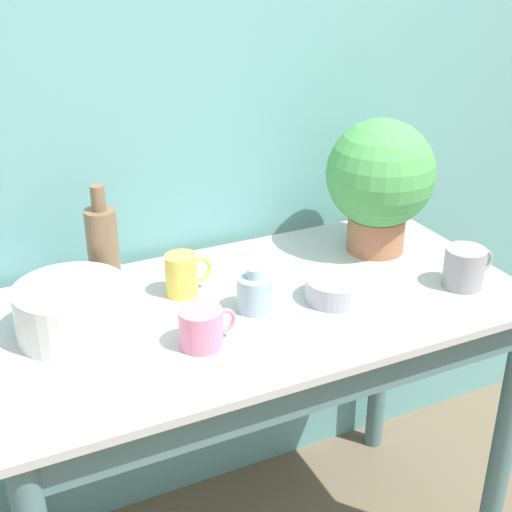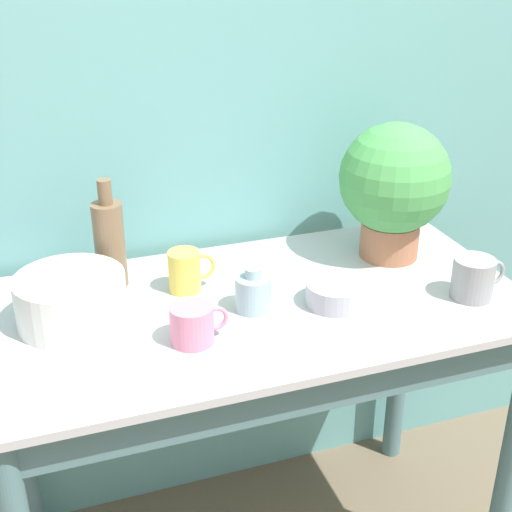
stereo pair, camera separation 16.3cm
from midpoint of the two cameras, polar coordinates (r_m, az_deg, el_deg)
The scene contains 10 objects.
wall_back at distance 1.89m, azimuth -7.63°, elevation 10.84°, with size 6.00×0.05×2.40m.
counter_table at distance 1.76m, azimuth -2.33°, elevation -9.10°, with size 1.28×0.66×0.85m.
potted_plant at distance 1.88m, azimuth 7.45°, elevation 6.08°, with size 0.29×0.29×0.36m.
bowl_wash_large at distance 1.61m, azimuth -17.34°, elevation -4.22°, with size 0.24×0.24×0.11m.
bottle_tall at distance 1.73m, azimuth -14.79°, elevation 0.46°, with size 0.07×0.07×0.27m.
bottle_short at distance 1.63m, azimuth -2.96°, elevation -3.00°, with size 0.08×0.08×0.11m.
mug_grey at distance 1.78m, azimuth 13.90°, elevation -0.95°, with size 0.14×0.10×0.10m.
mug_pink at distance 1.51m, azimuth -7.46°, elevation -5.78°, with size 0.13×0.09×0.09m.
mug_yellow at distance 1.71m, azimuth -8.61°, elevation -1.55°, with size 0.12×0.08×0.10m.
bowl_small_steel at distance 1.68m, azimuth 3.58°, elevation -2.74°, with size 0.14×0.14×0.05m.
Camera 1 is at (-0.63, -1.00, 1.68)m, focal length 50.00 mm.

